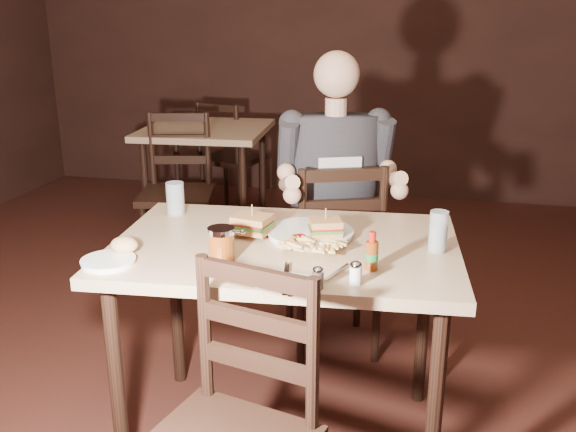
% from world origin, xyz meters
% --- Properties ---
extents(room_shell, '(7.00, 7.00, 7.00)m').
position_xyz_m(room_shell, '(0.00, 0.00, 1.40)').
color(room_shell, black).
rests_on(room_shell, ground).
extents(main_table, '(1.22, 0.86, 0.77)m').
position_xyz_m(main_table, '(-0.08, 0.17, 0.69)').
color(main_table, tan).
rests_on(main_table, ground).
extents(bg_table, '(0.85, 0.85, 0.77)m').
position_xyz_m(bg_table, '(-1.09, 2.20, 0.68)').
color(bg_table, tan).
rests_on(bg_table, ground).
extents(chair_far, '(0.56, 0.58, 0.91)m').
position_xyz_m(chair_far, '(-0.02, 0.88, 0.46)').
color(chair_far, black).
rests_on(chair_far, ground).
extents(bg_chair_far, '(0.50, 0.53, 0.87)m').
position_xyz_m(bg_chair_far, '(-1.09, 2.75, 0.44)').
color(bg_chair_far, black).
rests_on(bg_chair_far, ground).
extents(bg_chair_near, '(0.52, 0.55, 0.92)m').
position_xyz_m(bg_chair_near, '(-1.09, 1.65, 0.46)').
color(bg_chair_near, black).
rests_on(bg_chair_near, ground).
extents(diner, '(0.62, 0.56, 0.89)m').
position_xyz_m(diner, '(-0.01, 0.84, 0.92)').
color(diner, '#2E2C31').
rests_on(diner, chair_far).
extents(dinner_plate, '(0.31, 0.31, 0.02)m').
position_xyz_m(dinner_plate, '(-0.01, 0.26, 0.78)').
color(dinner_plate, white).
rests_on(dinner_plate, main_table).
extents(sandwich_left, '(0.14, 0.12, 0.10)m').
position_xyz_m(sandwich_left, '(-0.20, 0.21, 0.84)').
color(sandwich_left, tan).
rests_on(sandwich_left, dinner_plate).
extents(sandwich_right, '(0.13, 0.12, 0.09)m').
position_xyz_m(sandwich_right, '(0.05, 0.23, 0.83)').
color(sandwich_right, tan).
rests_on(sandwich_right, dinner_plate).
extents(fries_pile, '(0.25, 0.19, 0.04)m').
position_xyz_m(fries_pile, '(0.03, 0.10, 0.80)').
color(fries_pile, '#E2B568').
rests_on(fries_pile, dinner_plate).
extents(ketchup_dollop, '(0.05, 0.05, 0.01)m').
position_xyz_m(ketchup_dollop, '(-0.03, 0.19, 0.79)').
color(ketchup_dollop, maroon).
rests_on(ketchup_dollop, dinner_plate).
extents(glass_left, '(0.07, 0.07, 0.13)m').
position_xyz_m(glass_left, '(-0.56, 0.39, 0.83)').
color(glass_left, silver).
rests_on(glass_left, main_table).
extents(glass_right, '(0.06, 0.06, 0.14)m').
position_xyz_m(glass_right, '(0.42, 0.21, 0.84)').
color(glass_right, silver).
rests_on(glass_right, main_table).
extents(hot_sauce, '(0.04, 0.04, 0.12)m').
position_xyz_m(hot_sauce, '(0.23, 0.00, 0.83)').
color(hot_sauce, '#75320D').
rests_on(hot_sauce, main_table).
extents(salt_shaker, '(0.04, 0.04, 0.07)m').
position_xyz_m(salt_shaker, '(0.19, -0.11, 0.80)').
color(salt_shaker, white).
rests_on(salt_shaker, main_table).
extents(pepper_shaker, '(0.04, 0.04, 0.06)m').
position_xyz_m(pepper_shaker, '(0.09, -0.16, 0.80)').
color(pepper_shaker, '#38332D').
rests_on(pepper_shaker, main_table).
extents(syrup_dispenser, '(0.09, 0.09, 0.11)m').
position_xyz_m(syrup_dispenser, '(-0.24, -0.03, 0.82)').
color(syrup_dispenser, '#75320D').
rests_on(syrup_dispenser, main_table).
extents(napkin, '(0.17, 0.16, 0.00)m').
position_xyz_m(napkin, '(0.00, -0.14, 0.77)').
color(napkin, white).
rests_on(napkin, main_table).
extents(knife, '(0.06, 0.23, 0.01)m').
position_xyz_m(knife, '(-0.01, -0.12, 0.78)').
color(knife, silver).
rests_on(knife, napkin).
extents(fork, '(0.06, 0.14, 0.00)m').
position_xyz_m(fork, '(0.13, -0.05, 0.78)').
color(fork, silver).
rests_on(fork, napkin).
extents(side_plate, '(0.18, 0.18, 0.01)m').
position_xyz_m(side_plate, '(-0.57, -0.13, 0.78)').
color(side_plate, white).
rests_on(side_plate, main_table).
extents(bread_roll, '(0.09, 0.08, 0.05)m').
position_xyz_m(bread_roll, '(-0.55, -0.06, 0.81)').
color(bread_roll, tan).
rests_on(bread_roll, side_plate).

